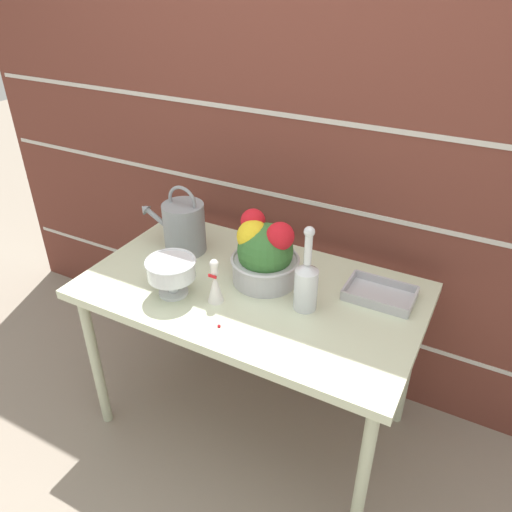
# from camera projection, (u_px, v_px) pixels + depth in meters

# --- Properties ---
(ground_plane) EXTENTS (12.00, 12.00, 0.00)m
(ground_plane) POSITION_uv_depth(u_px,v_px,m) (252.00, 418.00, 2.31)
(ground_plane) COLOR gray
(brick_wall) EXTENTS (3.60, 0.08, 2.20)m
(brick_wall) POSITION_uv_depth(u_px,v_px,m) (307.00, 158.00, 2.11)
(brick_wall) COLOR brown
(brick_wall) RESTS_ON ground_plane
(patio_table) EXTENTS (1.30, 0.75, 0.74)m
(patio_table) POSITION_uv_depth(u_px,v_px,m) (252.00, 301.00, 1.96)
(patio_table) COLOR beige
(patio_table) RESTS_ON ground_plane
(watering_can) EXTENTS (0.32, 0.18, 0.30)m
(watering_can) POSITION_uv_depth(u_px,v_px,m) (184.00, 227.00, 2.11)
(watering_can) COLOR gray
(watering_can) RESTS_ON patio_table
(crystal_pedestal_bowl) EXTENTS (0.19, 0.19, 0.15)m
(crystal_pedestal_bowl) POSITION_uv_depth(u_px,v_px,m) (171.00, 270.00, 1.83)
(crystal_pedestal_bowl) COLOR silver
(crystal_pedestal_bowl) RESTS_ON patio_table
(flower_planter) EXTENTS (0.27, 0.27, 0.28)m
(flower_planter) POSITION_uv_depth(u_px,v_px,m) (264.00, 253.00, 1.90)
(flower_planter) COLOR #BCBCC1
(flower_planter) RESTS_ON patio_table
(glass_decanter) EXTENTS (0.09, 0.09, 0.33)m
(glass_decanter) POSITION_uv_depth(u_px,v_px,m) (306.00, 282.00, 1.75)
(glass_decanter) COLOR silver
(glass_decanter) RESTS_ON patio_table
(figurine_vase) EXTENTS (0.06, 0.06, 0.18)m
(figurine_vase) POSITION_uv_depth(u_px,v_px,m) (215.00, 285.00, 1.81)
(figurine_vase) COLOR white
(figurine_vase) RESTS_ON patio_table
(wire_tray) EXTENTS (0.25, 0.17, 0.04)m
(wire_tray) POSITION_uv_depth(u_px,v_px,m) (380.00, 295.00, 1.86)
(wire_tray) COLOR #B7B7BC
(wire_tray) RESTS_ON patio_table
(fallen_petal) EXTENTS (0.01, 0.01, 0.01)m
(fallen_petal) POSITION_uv_depth(u_px,v_px,m) (219.00, 326.00, 1.71)
(fallen_petal) COLOR red
(fallen_petal) RESTS_ON patio_table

